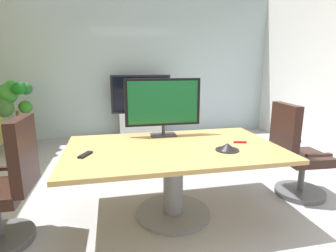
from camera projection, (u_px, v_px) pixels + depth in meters
ground_plane at (182, 208)px, 2.88m from camera, size 7.52×7.52×0.00m
wall_back_glass_partition at (143, 68)px, 5.66m from camera, size 5.68×0.10×2.90m
conference_table at (173, 163)px, 2.64m from camera, size 2.05×1.23×0.73m
office_chair_left at (6, 193)px, 2.24m from camera, size 0.60×0.58×1.09m
office_chair_right at (296, 158)px, 3.07m from camera, size 0.61×0.59×1.09m
tv_monitor at (163, 104)px, 2.94m from camera, size 0.84×0.18×0.64m
wall_display_unit at (141, 118)px, 5.53m from camera, size 1.20×0.36×1.31m
potted_plant at (14, 110)px, 4.53m from camera, size 0.53×0.60×1.25m
conference_phone at (227, 147)px, 2.49m from camera, size 0.22×0.22×0.07m
remote_control at (85, 155)px, 2.34m from camera, size 0.12×0.17×0.02m
whiteboard_marker at (240, 142)px, 2.72m from camera, size 0.13×0.05×0.02m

